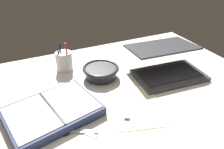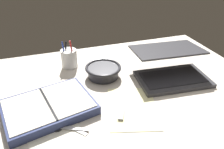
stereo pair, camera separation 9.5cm
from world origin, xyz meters
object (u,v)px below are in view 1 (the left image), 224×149
(planner, at_px, (52,112))
(bowl, at_px, (101,71))
(pen_cup, at_px, (64,61))
(scissors, at_px, (71,130))
(laptop, at_px, (167,65))

(planner, bearing_deg, bowl, 20.76)
(pen_cup, distance_m, scissors, 0.44)
(laptop, xyz_separation_m, pen_cup, (-0.44, 0.26, 0.00))
(planner, bearing_deg, laptop, -5.52)
(laptop, xyz_separation_m, scissors, (-0.53, -0.18, -0.05))
(laptop, distance_m, scissors, 0.57)
(bowl, distance_m, scissors, 0.37)
(bowl, distance_m, pen_cup, 0.20)
(bowl, relative_size, planner, 0.47)
(planner, bearing_deg, scissors, -81.84)
(pen_cup, height_order, scissors, pen_cup)
(scissors, bearing_deg, laptop, 54.71)
(laptop, height_order, bowl, laptop)
(pen_cup, relative_size, scissors, 1.23)
(pen_cup, bearing_deg, laptop, -29.99)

